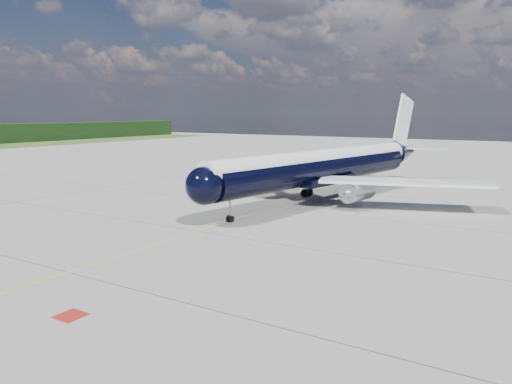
% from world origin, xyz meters
% --- Properties ---
extents(ground, '(320.00, 320.00, 0.00)m').
position_xyz_m(ground, '(0.00, 30.00, 0.00)').
color(ground, '#98978D').
rests_on(ground, ground).
extents(taxiway_centerline, '(0.16, 160.00, 0.01)m').
position_xyz_m(taxiway_centerline, '(0.00, 25.00, 0.00)').
color(taxiway_centerline, yellow).
rests_on(taxiway_centerline, ground).
extents(red_marking, '(1.60, 1.60, 0.01)m').
position_xyz_m(red_marking, '(6.80, -10.00, 0.00)').
color(red_marking, maroon).
rests_on(red_marking, ground).
extents(main_airliner, '(40.74, 50.07, 14.51)m').
position_xyz_m(main_airliner, '(3.45, 33.13, 4.50)').
color(main_airliner, black).
rests_on(main_airliner, ground).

